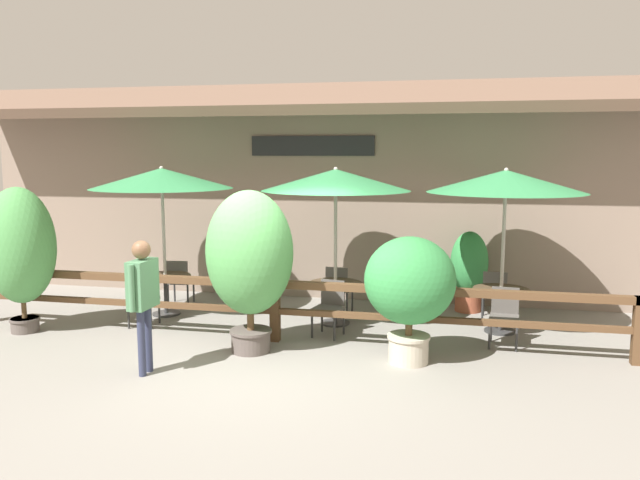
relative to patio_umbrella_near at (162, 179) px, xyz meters
name	(u,v)px	position (x,y,z in m)	size (l,w,h in m)	color
ground_plane	(254,363)	(2.35, -2.17, -2.43)	(60.00, 60.00, 0.00)	gray
building_facade	(317,189)	(2.35, 1.93, -0.26)	(14.28, 1.49, 4.23)	gray
patio_railing	(275,297)	(2.35, -1.12, -1.73)	(10.40, 0.14, 0.95)	brown
patio_umbrella_near	(162,179)	(0.00, 0.00, 0.00)	(2.46, 2.46, 2.64)	#B7B2A8
dining_table_near	(165,283)	(0.00, 0.00, -1.86)	(0.90, 0.90, 0.71)	#4C3826
chair_near_streetside	(145,296)	(-0.03, -0.70, -1.94)	(0.46, 0.46, 0.87)	#514C47
chair_near_wallside	(180,280)	(-0.06, 0.70, -1.94)	(0.47, 0.47, 0.87)	#514C47
patio_umbrella_middle	(336,180)	(3.07, 0.03, 0.00)	(2.46, 2.46, 2.64)	#B7B2A8
dining_table_middle	(335,291)	(3.07, 0.03, -1.86)	(0.90, 0.90, 0.71)	#4C3826
chair_middle_streetside	(330,305)	(3.11, -0.64, -1.94)	(0.50, 0.50, 0.87)	#514C47
chair_middle_wallside	(338,287)	(3.00, 0.69, -1.94)	(0.46, 0.46, 0.87)	#514C47
patio_umbrella_far	(506,182)	(5.76, 0.10, 0.00)	(2.46, 2.46, 2.64)	#B7B2A8
dining_table_far	(501,298)	(5.76, 0.10, -1.86)	(0.90, 0.90, 0.71)	#4C3826
chair_far_streetside	(504,314)	(5.77, -0.62, -1.94)	(0.46, 0.46, 0.87)	#514C47
chair_far_wallside	(495,292)	(5.72, 0.83, -1.94)	(0.45, 0.45, 0.87)	#514C47
potted_plant_small_flowering	(20,247)	(-1.75, -1.48, -1.05)	(1.13, 1.02, 2.34)	#564C47
potted_plant_entrance_palm	(250,257)	(2.14, -1.67, -1.02)	(1.26, 1.14, 2.35)	#564C47
potted_plant_broad_leaf	(410,286)	(4.42, -1.69, -1.34)	(1.24, 1.12, 1.76)	#B7AD99
potted_plant_tall_tropical	(469,269)	(5.29, 1.38, -1.65)	(0.67, 0.61, 1.47)	#9E4C33
pedestrian	(143,289)	(1.08, -2.85, -1.29)	(0.24, 0.62, 1.77)	#2D334C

